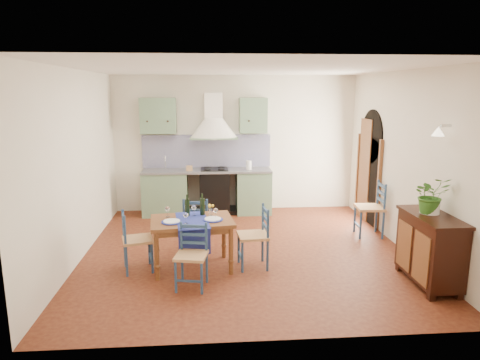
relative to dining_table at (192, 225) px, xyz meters
name	(u,v)px	position (x,y,z in m)	size (l,w,h in m)	color
floor	(246,251)	(0.81, 0.61, -0.64)	(5.00, 5.00, 0.00)	#3F140D
back_wall	(213,162)	(0.34, 2.90, 0.41)	(5.00, 0.96, 2.80)	silver
right_wall	(397,163)	(3.31, 0.89, 0.70)	(0.26, 5.00, 2.80)	silver
left_wall	(77,166)	(-1.69, 0.61, 0.76)	(0.04, 5.00, 2.80)	silver
ceiling	(246,68)	(0.81, 0.61, 2.17)	(5.00, 5.00, 0.01)	white
dining_table	(192,225)	(0.00, 0.00, 0.00)	(1.21, 0.93, 1.04)	brown
chair_near	(192,255)	(0.01, -0.60, -0.21)	(0.45, 0.45, 0.82)	navy
chair_far	(197,223)	(0.04, 0.65, -0.18)	(0.45, 0.45, 0.88)	navy
chair_left	(135,240)	(-0.79, -0.02, -0.20)	(0.48, 0.48, 0.86)	navy
chair_right	(255,236)	(0.88, -0.02, -0.18)	(0.44, 0.44, 0.89)	navy
chair_spare	(371,208)	(3.04, 1.18, -0.14)	(0.48, 0.48, 0.96)	navy
sideboard	(430,247)	(3.07, -0.75, -0.13)	(0.50, 1.05, 0.94)	black
potted_plant	(431,195)	(3.07, -0.66, 0.54)	(0.44, 0.38, 0.48)	#306920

